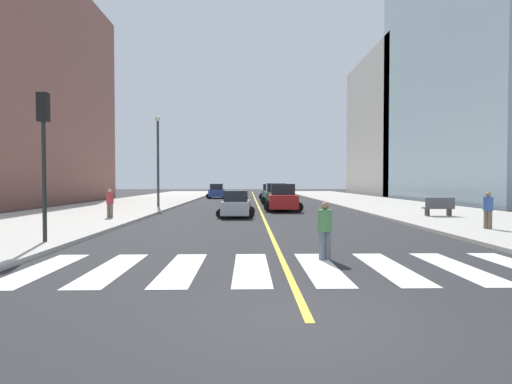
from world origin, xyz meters
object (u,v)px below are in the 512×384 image
car_red_fourth (283,198)px  traffic_light_far_corner (44,138)px  car_silver_nearest (236,205)px  car_gray_sixth (270,192)px  car_black_second (218,191)px  car_green_third (276,195)px  pedestrian_crossing (325,228)px  park_bench (439,207)px  pedestrian_waiting_east (488,208)px  street_lamp (158,153)px  car_blue_fifth (217,191)px  pedestrian_walking_west (110,202)px

car_red_fourth → traffic_light_far_corner: traffic_light_far_corner is taller
car_silver_nearest → car_gray_sixth: car_gray_sixth is taller
car_silver_nearest → traffic_light_far_corner: traffic_light_far_corner is taller
car_black_second → car_green_third: bearing=-73.3°
car_gray_sixth → pedestrian_crossing: 39.03m
car_green_third → car_gray_sixth: car_green_third is taller
park_bench → traffic_light_far_corner: bearing=118.1°
car_silver_nearest → car_gray_sixth: (3.54, 25.16, 0.12)m
car_silver_nearest → car_green_third: bearing=76.9°
traffic_light_far_corner → pedestrian_waiting_east: size_ratio=3.15×
park_bench → pedestrian_crossing: bearing=143.4°
car_green_third → street_lamp: bearing=23.7°
car_gray_sixth → street_lamp: street_lamp is taller
car_green_third → pedestrian_crossing: size_ratio=2.79×
car_blue_fifth → pedestrian_waiting_east: car_blue_fifth is taller
pedestrian_walking_west → pedestrian_crossing: bearing=-36.4°
pedestrian_walking_west → car_gray_sixth: bearing=81.1°
car_green_third → car_red_fourth: 7.68m
car_red_fourth → pedestrian_waiting_east: size_ratio=2.87×
car_red_fourth → street_lamp: (-10.22, 3.11, 3.64)m
car_black_second → car_red_fourth: size_ratio=0.81×
car_gray_sixth → street_lamp: 20.09m
car_green_third → street_lamp: (-10.26, -4.57, 3.64)m
street_lamp → car_red_fourth: bearing=-16.9°
pedestrian_crossing → car_green_third: bearing=-108.0°
car_gray_sixth → pedestrian_walking_west: size_ratio=2.67×
pedestrian_walking_west → traffic_light_far_corner: bearing=-71.4°
traffic_light_far_corner → pedestrian_crossing: bearing=-16.0°
car_green_third → car_blue_fifth: car_green_third is taller
car_black_second → car_blue_fifth: (0.41, -7.20, 0.11)m
car_gray_sixth → park_bench: size_ratio=2.45×
car_red_fourth → pedestrian_waiting_east: 15.30m
car_green_third → car_blue_fifth: bearing=-66.1°
pedestrian_crossing → car_blue_fifth: bearing=-98.4°
car_silver_nearest → car_green_third: size_ratio=0.82×
car_blue_fifth → traffic_light_far_corner: 39.49m
traffic_light_far_corner → pedestrian_crossing: size_ratio=3.10×
car_blue_fifth → traffic_light_far_corner: (-3.01, -39.27, 2.87)m
car_green_third → car_blue_fifth: size_ratio=1.07×
park_bench → pedestrian_waiting_east: (-0.96, -6.50, 0.37)m
car_gray_sixth → traffic_light_far_corner: size_ratio=0.85×
pedestrian_crossing → pedestrian_waiting_east: 10.44m
car_red_fourth → street_lamp: size_ratio=0.62×
car_green_third → car_blue_fifth: (-6.83, 15.17, -0.06)m
pedestrian_crossing → car_silver_nearest: bearing=-95.0°
street_lamp → park_bench: bearing=-26.7°
pedestrian_waiting_east → pedestrian_walking_west: bearing=-137.9°
car_black_second → traffic_light_far_corner: bearing=-94.4°
car_silver_nearest → pedestrian_walking_west: (-7.31, -1.94, 0.28)m
street_lamp → traffic_light_far_corner: bearing=-88.8°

